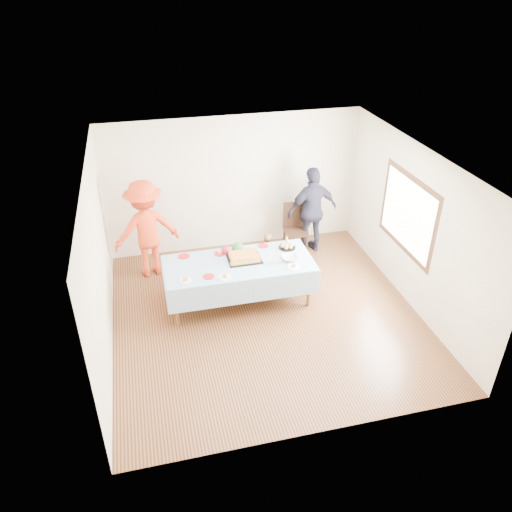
{
  "coord_description": "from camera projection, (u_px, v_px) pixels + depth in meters",
  "views": [
    {
      "loc": [
        -1.74,
        -6.45,
        5.16
      ],
      "look_at": [
        -0.09,
        0.3,
        0.99
      ],
      "focal_mm": 35.0,
      "sensor_mm": 36.0,
      "label": 1
    }
  ],
  "objects": [
    {
      "name": "plate_white_mid",
      "position": [
        225.0,
        277.0,
        7.94
      ],
      "size": [
        0.22,
        0.22,
        0.01
      ],
      "primitive_type": "cylinder",
      "color": "white",
      "rests_on": "party_table"
    },
    {
      "name": "toddler_right",
      "position": [
        266.0,
        253.0,
        9.36
      ],
      "size": [
        0.39,
        0.3,
        0.79
      ],
      "primitive_type": "imported",
      "rotation": [
        0.0,
        0.0,
        3.15
      ],
      "color": "tan",
      "rests_on": "ground"
    },
    {
      "name": "adult_left",
      "position": [
        146.0,
        229.0,
        9.05
      ],
      "size": [
        1.32,
        0.92,
        1.86
      ],
      "primitive_type": "imported",
      "rotation": [
        0.0,
        0.0,
        3.35
      ],
      "color": "red",
      "rests_on": "ground"
    },
    {
      "name": "room_walls",
      "position": [
        270.0,
        220.0,
        7.49
      ],
      "size": [
        5.04,
        5.04,
        2.72
      ],
      "color": "beige",
      "rests_on": "ground"
    },
    {
      "name": "ground",
      "position": [
        266.0,
        315.0,
        8.38
      ],
      "size": [
        5.0,
        5.0,
        0.0
      ],
      "primitive_type": "plane",
      "color": "#411F12",
      "rests_on": "ground"
    },
    {
      "name": "party_hat",
      "position": [
        287.0,
        239.0,
        8.86
      ],
      "size": [
        0.09,
        0.09,
        0.16
      ],
      "primitive_type": "cone",
      "color": "silver",
      "rests_on": "party_table"
    },
    {
      "name": "toddler_mid",
      "position": [
        239.0,
        266.0,
        8.84
      ],
      "size": [
        0.46,
        0.32,
        0.91
      ],
      "primitive_type": "imported",
      "rotation": [
        0.0,
        0.0,
        3.2
      ],
      "color": "#267433",
      "rests_on": "ground"
    },
    {
      "name": "rolls_tray",
      "position": [
        287.0,
        246.0,
        8.73
      ],
      "size": [
        0.3,
        0.3,
        0.09
      ],
      "color": "black",
      "rests_on": "party_table"
    },
    {
      "name": "plate_white_left",
      "position": [
        185.0,
        281.0,
        7.86
      ],
      "size": [
        0.2,
        0.2,
        0.01
      ],
      "primitive_type": "cylinder",
      "color": "white",
      "rests_on": "party_table"
    },
    {
      "name": "toddler_left",
      "position": [
        226.0,
        268.0,
        8.8
      ],
      "size": [
        0.38,
        0.3,
        0.9
      ],
      "primitive_type": "imported",
      "rotation": [
        0.0,
        0.0,
        2.84
      ],
      "color": "#BD1747",
      "rests_on": "ground"
    },
    {
      "name": "adult_right",
      "position": [
        312.0,
        211.0,
        9.79
      ],
      "size": [
        1.1,
        0.58,
        1.78
      ],
      "primitive_type": "imported",
      "rotation": [
        0.0,
        0.0,
        3.29
      ],
      "color": "#242431",
      "rests_on": "ground"
    },
    {
      "name": "plate_red_far_a",
      "position": [
        184.0,
        256.0,
        8.5
      ],
      "size": [
        0.2,
        0.2,
        0.01
      ],
      "primitive_type": "cylinder",
      "color": "red",
      "rests_on": "party_table"
    },
    {
      "name": "plate_red_far_d",
      "position": [
        263.0,
        246.0,
        8.81
      ],
      "size": [
        0.18,
        0.18,
        0.01
      ],
      "primitive_type": "cylinder",
      "color": "red",
      "rests_on": "party_table"
    },
    {
      "name": "punch_bowl",
      "position": [
        290.0,
        258.0,
        8.4
      ],
      "size": [
        0.28,
        0.28,
        0.07
      ],
      "primitive_type": "imported",
      "color": "silver",
      "rests_on": "party_table"
    },
    {
      "name": "fork_pile",
      "position": [
        275.0,
        261.0,
        8.32
      ],
      "size": [
        0.24,
        0.18,
        0.07
      ],
      "primitive_type": null,
      "color": "white",
      "rests_on": "party_table"
    },
    {
      "name": "plate_red_far_c",
      "position": [
        238.0,
        249.0,
        8.72
      ],
      "size": [
        0.2,
        0.2,
        0.01
      ],
      "primitive_type": "cylinder",
      "color": "red",
      "rests_on": "party_table"
    },
    {
      "name": "plate_red_far_b",
      "position": [
        220.0,
        253.0,
        8.58
      ],
      "size": [
        0.2,
        0.2,
        0.01
      ],
      "primitive_type": "cylinder",
      "color": "red",
      "rests_on": "party_table"
    },
    {
      "name": "party_table",
      "position": [
        239.0,
        265.0,
        8.36
      ],
      "size": [
        2.5,
        1.1,
        0.78
      ],
      "color": "#57321E",
      "rests_on": "ground"
    },
    {
      "name": "dining_chair",
      "position": [
        295.0,
        225.0,
        9.96
      ],
      "size": [
        0.48,
        0.48,
        1.02
      ],
      "rotation": [
        0.0,
        0.0,
        -0.1
      ],
      "color": "black",
      "rests_on": "ground"
    },
    {
      "name": "birthday_cake",
      "position": [
        244.0,
        257.0,
        8.39
      ],
      "size": [
        0.56,
        0.43,
        0.1
      ],
      "color": "black",
      "rests_on": "party_table"
    },
    {
      "name": "plate_white_right",
      "position": [
        294.0,
        267.0,
        8.21
      ],
      "size": [
        0.23,
        0.23,
        0.01
      ],
      "primitive_type": "cylinder",
      "color": "white",
      "rests_on": "party_table"
    },
    {
      "name": "plate_red_near",
      "position": [
        209.0,
        276.0,
        7.96
      ],
      "size": [
        0.18,
        0.18,
        0.01
      ],
      "primitive_type": "cylinder",
      "color": "red",
      "rests_on": "party_table"
    }
  ]
}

